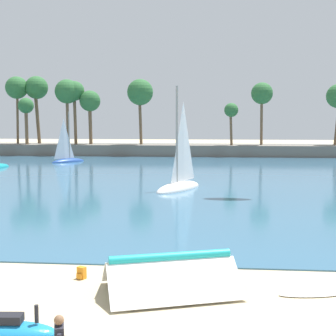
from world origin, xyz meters
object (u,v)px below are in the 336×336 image
(folded_kite, at_px, (171,266))
(watercraft_on_trailer, at_px, (8,335))
(sailboat_mid_bay, at_px, (179,179))
(backpack_near_kite, at_px, (81,273))
(sailboat_toward_headland, at_px, (67,157))
(surfboard, at_px, (310,294))

(folded_kite, distance_m, watercraft_on_trailer, 5.89)
(watercraft_on_trailer, xyz_separation_m, sailboat_mid_bay, (2.33, 28.27, 0.36))
(backpack_near_kite, relative_size, sailboat_mid_bay, 0.05)
(sailboat_toward_headland, bearing_deg, backpack_near_kite, -72.43)
(watercraft_on_trailer, bearing_deg, surfboard, 30.23)
(folded_kite, xyz_separation_m, sailboat_toward_headland, (-18.08, 47.62, -0.16))
(sailboat_toward_headland, bearing_deg, folded_kite, -69.21)
(surfboard, bearing_deg, watercraft_on_trailer, -158.24)
(backpack_near_kite, relative_size, surfboard, 0.21)
(folded_kite, height_order, sailboat_mid_bay, sailboat_mid_bay)
(folded_kite, distance_m, backpack_near_kite, 3.57)
(sailboat_toward_headland, bearing_deg, sailboat_mid_bay, -54.99)
(folded_kite, bearing_deg, watercraft_on_trailer, -127.62)
(folded_kite, height_order, backpack_near_kite, folded_kite)
(folded_kite, xyz_separation_m, surfboard, (4.59, 0.11, -0.85))
(watercraft_on_trailer, height_order, surfboard, watercraft_on_trailer)
(backpack_near_kite, height_order, sailboat_toward_headland, sailboat_toward_headland)
(watercraft_on_trailer, xyz_separation_m, surfboard, (8.18, 4.77, -0.48))
(sailboat_mid_bay, distance_m, sailboat_toward_headland, 29.32)
(surfboard, bearing_deg, backpack_near_kite, 164.70)
(sailboat_mid_bay, bearing_deg, surfboard, -76.02)
(folded_kite, xyz_separation_m, backpack_near_kite, (-3.34, 1.06, -0.68))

